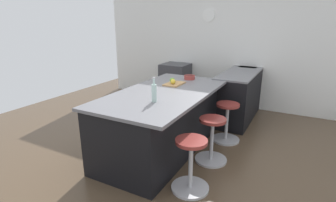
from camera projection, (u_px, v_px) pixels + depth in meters
name	position (u px, v px, depth m)	size (l,w,h in m)	color
ground_plane	(158.00, 150.00, 3.94)	(7.38, 7.38, 0.00)	brown
interior_partition_left	(219.00, 38.00, 5.79)	(0.15, 5.68, 2.97)	silver
sink_cabinet	(244.00, 90.00, 5.48)	(2.50, 0.60, 1.20)	black
oven_range	(175.00, 83.00, 6.20)	(0.60, 0.61, 0.89)	#38383D
kitchen_island	(162.00, 120.00, 3.87)	(2.29, 1.19, 0.91)	black
stool_by_window	(227.00, 123.00, 4.18)	(0.44, 0.44, 0.63)	#B7B7BC
stool_middle	(212.00, 141.00, 3.57)	(0.44, 0.44, 0.63)	#B7B7BC
stool_near_camera	(191.00, 166.00, 2.96)	(0.44, 0.44, 0.63)	#B7B7BC
cutting_board	(174.00, 84.00, 4.11)	(0.36, 0.24, 0.02)	tan
apple_green	(172.00, 80.00, 4.11)	(0.08, 0.08, 0.08)	#609E2D
apple_yellow	(173.00, 82.00, 4.03)	(0.08, 0.08, 0.08)	gold
water_bottle	(154.00, 92.00, 3.21)	(0.06, 0.06, 0.31)	silver
fruit_bowl	(190.00, 77.00, 4.45)	(0.18, 0.18, 0.07)	#993833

